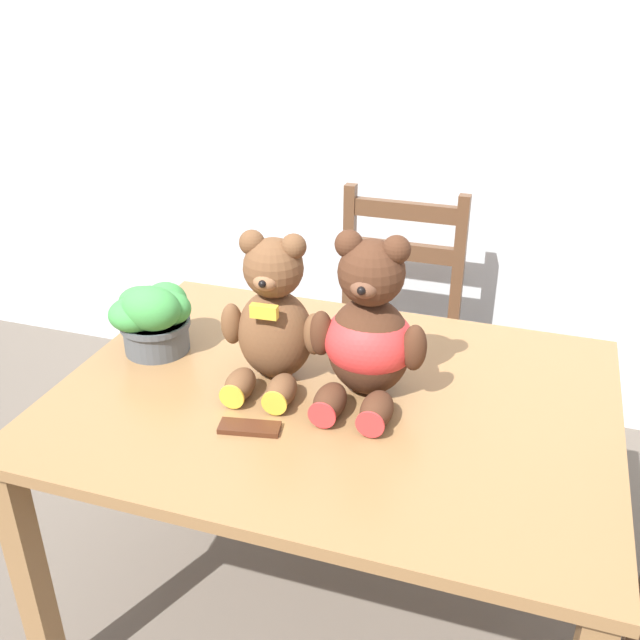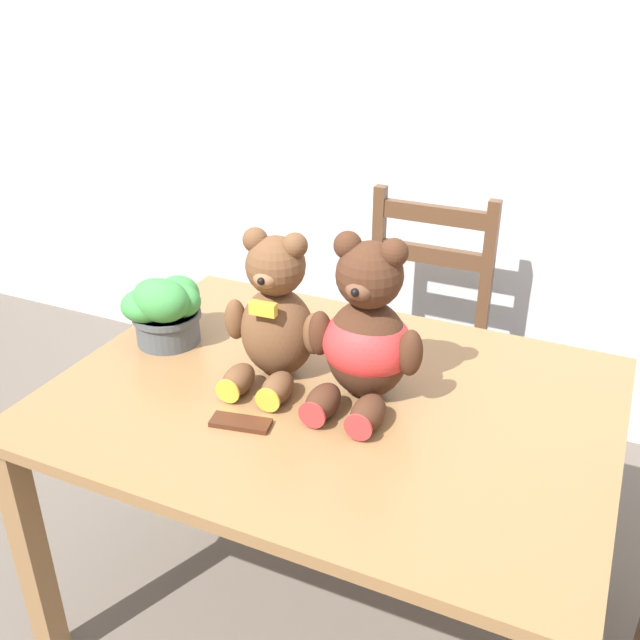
{
  "view_description": "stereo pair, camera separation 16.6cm",
  "coord_description": "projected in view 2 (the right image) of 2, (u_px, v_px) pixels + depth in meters",
  "views": [
    {
      "loc": [
        0.42,
        -0.89,
        1.65
      ],
      "look_at": [
        -0.05,
        0.52,
        0.9
      ],
      "focal_mm": 40.0,
      "sensor_mm": 36.0,
      "label": 1
    },
    {
      "loc": [
        0.57,
        -0.83,
        1.65
      ],
      "look_at": [
        -0.05,
        0.52,
        0.9
      ],
      "focal_mm": 40.0,
      "sensor_mm": 36.0,
      "label": 2
    }
  ],
  "objects": [
    {
      "name": "potted_plant",
      "position": [
        165.0,
        307.0,
        1.88
      ],
      "size": [
        0.22,
        0.21,
        0.2
      ],
      "color": "#4C5156",
      "rests_on": "dining_table"
    },
    {
      "name": "dining_table",
      "position": [
        331.0,
        426.0,
        1.74
      ],
      "size": [
        1.31,
        0.97,
        0.73
      ],
      "color": "olive",
      "rests_on": "ground_plane"
    },
    {
      "name": "teddy_bear_left",
      "position": [
        275.0,
        317.0,
        1.7
      ],
      "size": [
        0.26,
        0.26,
        0.38
      ],
      "rotation": [
        0.0,
        0.0,
        3.2
      ],
      "color": "brown",
      "rests_on": "dining_table"
    },
    {
      "name": "teddy_bear_right",
      "position": [
        366.0,
        336.0,
        1.62
      ],
      "size": [
        0.28,
        0.28,
        0.4
      ],
      "rotation": [
        0.0,
        0.0,
        3.14
      ],
      "color": "#472819",
      "rests_on": "dining_table"
    },
    {
      "name": "wall_back",
      "position": [
        477.0,
        74.0,
        2.42
      ],
      "size": [
        8.0,
        0.04,
        2.6
      ],
      "primitive_type": "cube",
      "color": "silver",
      "rests_on": "ground_plane"
    },
    {
      "name": "wooden_chair_behind",
      "position": [
        415.0,
        339.0,
        2.49
      ],
      "size": [
        0.44,
        0.43,
        0.95
      ],
      "rotation": [
        0.0,
        0.0,
        3.14
      ],
      "color": "brown",
      "rests_on": "ground_plane"
    },
    {
      "name": "chocolate_bar",
      "position": [
        241.0,
        423.0,
        1.58
      ],
      "size": [
        0.14,
        0.08,
        0.01
      ],
      "primitive_type": "cube",
      "rotation": [
        0.0,
        0.0,
        0.19
      ],
      "color": "#472314",
      "rests_on": "dining_table"
    }
  ]
}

